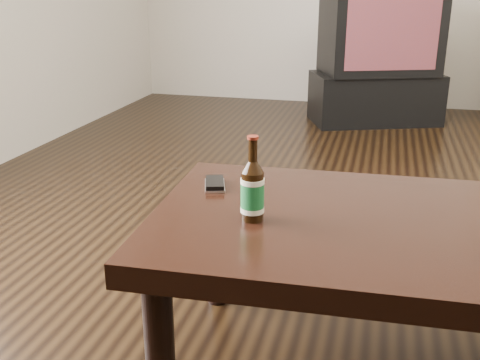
% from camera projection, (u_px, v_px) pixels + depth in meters
% --- Properties ---
extents(tv_stand, '(0.98, 0.73, 0.35)m').
position_uv_depth(tv_stand, '(375.00, 98.00, 4.03)').
color(tv_stand, black).
rests_on(tv_stand, floor).
extents(tv, '(0.88, 0.72, 0.57)m').
position_uv_depth(tv, '(380.00, 32.00, 3.87)').
color(tv, black).
rests_on(tv, tv_stand).
extents(coffee_table, '(1.20, 0.73, 0.44)m').
position_uv_depth(coffee_table, '(394.00, 244.00, 1.34)').
color(coffee_table, black).
rests_on(coffee_table, floor).
extents(beer_bottle, '(0.06, 0.06, 0.20)m').
position_uv_depth(beer_bottle, '(252.00, 191.00, 1.31)').
color(beer_bottle, black).
rests_on(beer_bottle, coffee_table).
extents(phone, '(0.08, 0.11, 0.02)m').
position_uv_depth(phone, '(215.00, 184.00, 1.54)').
color(phone, silver).
rests_on(phone, coffee_table).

